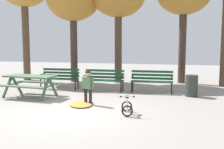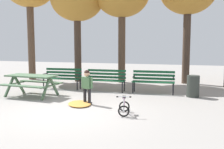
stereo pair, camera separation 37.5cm
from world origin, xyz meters
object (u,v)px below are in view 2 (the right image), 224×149
Objects in this scene: picnic_table at (31,80)px; park_bench_right at (153,80)px; park_bench_left at (106,78)px; child_standing at (87,84)px; kids_bicycle at (124,107)px; trash_bin at (193,86)px; park_bench_far_left at (63,77)px.

picnic_table is 4.53m from park_bench_right.
child_standing reaches higher than park_bench_left.
kids_bicycle is at bearing -30.95° from child_standing.
park_bench_right is 3.04m from child_standing.
park_bench_right reaches higher than trash_bin.
trash_bin is (3.36, -0.28, -0.13)m from park_bench_left.
trash_bin is (1.46, -0.37, -0.13)m from park_bench_right.
park_bench_far_left is at bearing 136.83° from kids_bicycle.
park_bench_left reaches higher than kids_bicycle.
park_bench_far_left is 3.20m from child_standing.
picnic_table is at bearing -155.43° from park_bench_right.
park_bench_left is 3.37m from trash_bin.
picnic_table is at bearing -140.99° from park_bench_left.
trash_bin is (5.26, -0.28, -0.13)m from park_bench_far_left.
picnic_table is at bearing 158.86° from kids_bicycle.
park_bench_left is at bearing 39.01° from picnic_table.
child_standing reaches higher than picnic_table.
child_standing reaches higher than trash_bin.
kids_bicycle is at bearing -95.44° from park_bench_right.
kids_bicycle is (3.48, -3.26, -0.31)m from park_bench_far_left.
park_bench_left is 0.99× the size of park_bench_right.
park_bench_far_left is 2.65× the size of kids_bicycle.
child_standing is 1.76× the size of kids_bicycle.
park_bench_right is at bearing 165.85° from trash_bin.
park_bench_far_left is at bearing -179.97° from park_bench_left.
child_standing reaches higher than kids_bicycle.
park_bench_left and park_bench_right have the same top height.
picnic_table is 2.48× the size of trash_bin.
child_standing reaches higher than park_bench_far_left.
park_bench_right is at bearing 24.57° from picnic_table.
child_standing is at bearing -146.03° from trash_bin.
child_standing is (2.40, -0.63, 0.04)m from picnic_table.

